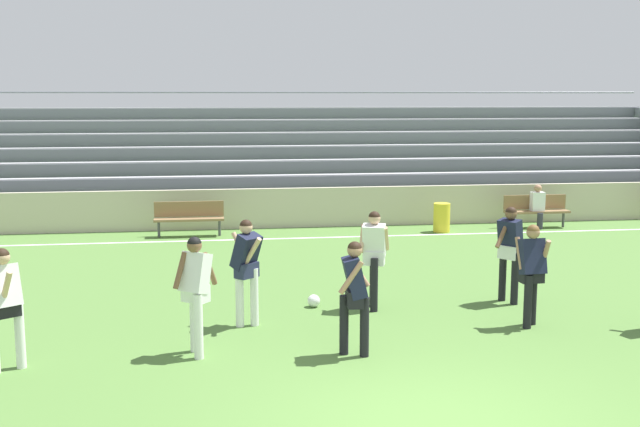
# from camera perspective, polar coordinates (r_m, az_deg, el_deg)

# --- Properties ---
(ground_plane) EXTENTS (160.00, 160.00, 0.00)m
(ground_plane) POSITION_cam_1_polar(r_m,az_deg,el_deg) (9.07, 8.43, -15.17)
(ground_plane) COLOR #517A38
(field_line_sideline) EXTENTS (44.00, 0.12, 0.01)m
(field_line_sideline) POSITION_cam_1_polar(r_m,az_deg,el_deg) (19.97, -0.94, -1.81)
(field_line_sideline) COLOR white
(field_line_sideline) RESTS_ON ground
(sideline_wall) EXTENTS (48.00, 0.16, 1.10)m
(sideline_wall) POSITION_cam_1_polar(r_m,az_deg,el_deg) (21.53, -1.50, 0.44)
(sideline_wall) COLOR beige
(sideline_wall) RESTS_ON ground
(bleacher_stand) EXTENTS (25.12, 5.59, 3.76)m
(bleacher_stand) POSITION_cam_1_polar(r_m,az_deg,el_deg) (24.80, -0.72, 4.16)
(bleacher_stand) COLOR #B2B2B7
(bleacher_stand) RESTS_ON ground
(bench_near_wall_gap) EXTENTS (1.80, 0.40, 0.90)m
(bench_near_wall_gap) POSITION_cam_1_polar(r_m,az_deg,el_deg) (20.46, -9.61, -0.13)
(bench_near_wall_gap) COLOR olive
(bench_near_wall_gap) RESTS_ON ground
(bench_far_left) EXTENTS (1.80, 0.40, 0.90)m
(bench_far_left) POSITION_cam_1_polar(r_m,az_deg,el_deg) (22.30, 15.61, 0.40)
(bench_far_left) COLOR olive
(bench_far_left) RESTS_ON ground
(trash_bin) EXTENTS (0.45, 0.45, 0.78)m
(trash_bin) POSITION_cam_1_polar(r_m,az_deg,el_deg) (21.05, 8.94, -0.30)
(trash_bin) COLOR yellow
(trash_bin) RESTS_ON ground
(spectator_seated) EXTENTS (0.36, 0.42, 1.21)m
(spectator_seated) POSITION_cam_1_polar(r_m,az_deg,el_deg) (22.18, 15.74, 0.75)
(spectator_seated) COLOR #2D2D38
(spectator_seated) RESTS_ON ground
(player_dark_overlapping) EXTENTS (0.55, 0.66, 1.72)m
(player_dark_overlapping) POSITION_cam_1_polar(r_m,az_deg,el_deg) (12.31, -5.43, -3.63)
(player_dark_overlapping) COLOR white
(player_dark_overlapping) RESTS_ON ground
(player_white_pressing_high) EXTENTS (0.60, 0.44, 1.71)m
(player_white_pressing_high) POSITION_cam_1_polar(r_m,az_deg,el_deg) (13.27, 4.00, -2.76)
(player_white_pressing_high) COLOR black
(player_white_pressing_high) RESTS_ON ground
(player_white_wide_right) EXTENTS (0.65, 0.51, 1.71)m
(player_white_wide_right) POSITION_cam_1_polar(r_m,az_deg,el_deg) (11.04, -9.16, -5.20)
(player_white_wide_right) COLOR white
(player_white_wide_right) RESTS_ON ground
(player_dark_trailing_run) EXTENTS (0.44, 0.44, 1.65)m
(player_dark_trailing_run) POSITION_cam_1_polar(r_m,az_deg,el_deg) (12.70, 15.31, -3.77)
(player_dark_trailing_run) COLOR black
(player_dark_trailing_run) RESTS_ON ground
(player_white_dropping_back) EXTENTS (0.50, 0.71, 1.67)m
(player_white_dropping_back) POSITION_cam_1_polar(r_m,az_deg,el_deg) (11.12, -22.21, -5.80)
(player_white_dropping_back) COLOR white
(player_white_dropping_back) RESTS_ON ground
(player_dark_wide_left) EXTENTS (0.52, 0.46, 1.64)m
(player_dark_wide_left) POSITION_cam_1_polar(r_m,az_deg,el_deg) (10.91, 2.55, -5.52)
(player_dark_wide_left) COLOR black
(player_dark_wide_left) RESTS_ON ground
(player_dark_deep_cover) EXTENTS (0.71, 0.49, 1.72)m
(player_dark_deep_cover) POSITION_cam_1_polar(r_m,az_deg,el_deg) (14.05, 13.79, -2.31)
(player_dark_deep_cover) COLOR black
(player_dark_deep_cover) RESTS_ON ground
(soccer_ball) EXTENTS (0.22, 0.22, 0.22)m
(soccer_ball) POSITION_cam_1_polar(r_m,az_deg,el_deg) (13.56, -0.46, -6.44)
(soccer_ball) COLOR white
(soccer_ball) RESTS_ON ground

